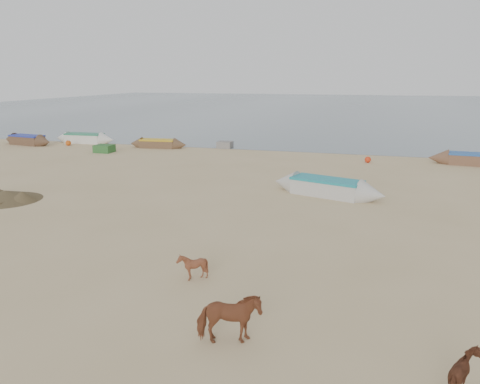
{
  "coord_description": "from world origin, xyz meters",
  "views": [
    {
      "loc": [
        5.57,
        -15.29,
        6.01
      ],
      "look_at": [
        0.0,
        4.0,
        1.0
      ],
      "focal_mm": 35.0,
      "sensor_mm": 36.0,
      "label": 1
    }
  ],
  "objects_px": {
    "calf_right": "(467,376)",
    "near_canoe": "(327,187)",
    "cow_adult": "(229,319)",
    "calf_front": "(193,266)"
  },
  "relations": [
    {
      "from": "calf_front",
      "to": "near_canoe",
      "type": "bearing_deg",
      "value": 170.87
    },
    {
      "from": "near_canoe",
      "to": "calf_front",
      "type": "bearing_deg",
      "value": -85.69
    },
    {
      "from": "calf_right",
      "to": "cow_adult",
      "type": "bearing_deg",
      "value": 81.47
    },
    {
      "from": "near_canoe",
      "to": "cow_adult",
      "type": "bearing_deg",
      "value": -74.72
    },
    {
      "from": "calf_front",
      "to": "near_canoe",
      "type": "xyz_separation_m",
      "value": [
        2.82,
        11.48,
        0.01
      ]
    },
    {
      "from": "cow_adult",
      "to": "calf_right",
      "type": "relative_size",
      "value": 1.64
    },
    {
      "from": "calf_front",
      "to": "calf_right",
      "type": "height_order",
      "value": "calf_right"
    },
    {
      "from": "calf_right",
      "to": "near_canoe",
      "type": "distance_m",
      "value": 15.6
    },
    {
      "from": "cow_adult",
      "to": "calf_front",
      "type": "height_order",
      "value": "cow_adult"
    },
    {
      "from": "calf_right",
      "to": "near_canoe",
      "type": "height_order",
      "value": "calf_right"
    }
  ]
}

